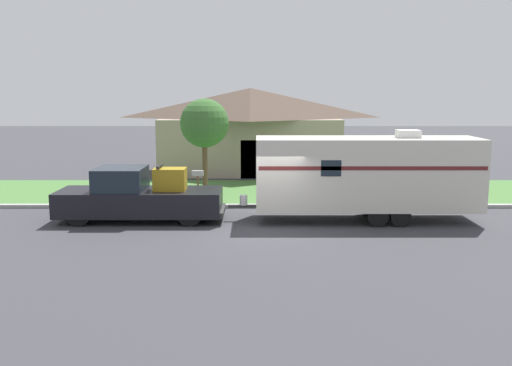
% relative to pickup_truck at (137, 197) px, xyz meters
% --- Properties ---
extents(ground_plane, '(120.00, 120.00, 0.00)m').
position_rel_pickup_truck_xyz_m(ground_plane, '(4.73, -1.41, -0.88)').
color(ground_plane, '#38383D').
extents(curb_strip, '(80.00, 0.30, 0.14)m').
position_rel_pickup_truck_xyz_m(curb_strip, '(4.73, 2.34, -0.81)').
color(curb_strip, '#999993').
rests_on(curb_strip, ground_plane).
extents(lawn_strip, '(80.00, 7.00, 0.03)m').
position_rel_pickup_truck_xyz_m(lawn_strip, '(4.73, 5.99, -0.86)').
color(lawn_strip, '#477538').
rests_on(lawn_strip, ground_plane).
extents(house_across_street, '(11.01, 6.98, 4.92)m').
position_rel_pickup_truck_xyz_m(house_across_street, '(3.97, 13.49, 1.67)').
color(house_across_street, gray).
rests_on(house_across_street, ground_plane).
extents(pickup_truck, '(6.07, 2.09, 2.06)m').
position_rel_pickup_truck_xyz_m(pickup_truck, '(0.00, 0.00, 0.00)').
color(pickup_truck, black).
rests_on(pickup_truck, ground_plane).
extents(travel_trailer, '(9.09, 2.24, 3.33)m').
position_rel_pickup_truck_xyz_m(travel_trailer, '(8.35, -0.00, 0.88)').
color(travel_trailer, black).
rests_on(travel_trailer, ground_plane).
extents(mailbox, '(0.48, 0.20, 1.41)m').
position_rel_pickup_truck_xyz_m(mailbox, '(1.85, 3.27, 0.20)').
color(mailbox, brown).
rests_on(mailbox, ground_plane).
extents(tree_in_yard, '(2.22, 2.22, 4.40)m').
position_rel_pickup_truck_xyz_m(tree_in_yard, '(1.97, 5.44, 2.38)').
color(tree_in_yard, brown).
rests_on(tree_in_yard, ground_plane).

